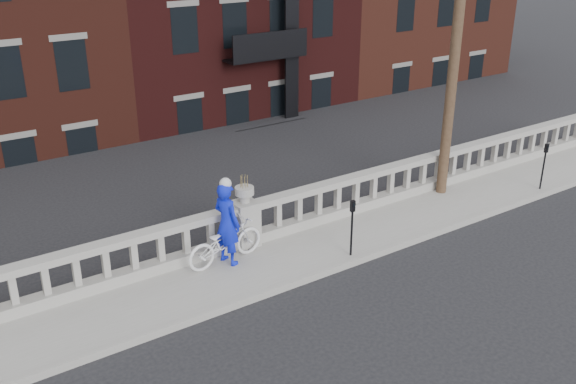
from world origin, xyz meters
name	(u,v)px	position (x,y,z in m)	size (l,w,h in m)	color
ground	(352,331)	(0.00, 0.00, 0.00)	(120.00, 120.00, 0.00)	black
sidewalk	(268,263)	(0.00, 3.00, 0.07)	(32.00, 2.20, 0.15)	gray
balustrade	(245,226)	(0.00, 3.95, 0.64)	(28.00, 0.34, 1.03)	gray
planter_pedestal	(245,218)	(0.00, 3.95, 0.83)	(0.55, 0.55, 1.76)	gray
lower_level	(39,30)	(0.56, 23.04, 2.63)	(80.00, 44.00, 20.80)	#605E59
utility_pole	(460,6)	(6.20, 3.60, 5.24)	(1.60, 0.28, 10.00)	#422D1E
parking_meter_c	(352,222)	(1.72, 2.15, 1.00)	(0.10, 0.09, 1.36)	black
parking_meter_d	(544,161)	(8.69, 2.15, 1.00)	(0.10, 0.09, 1.36)	black
bicycle	(225,242)	(-0.80, 3.50, 0.65)	(0.67, 1.91, 1.00)	white
cyclist	(227,223)	(-0.75, 3.45, 1.11)	(0.70, 0.46, 1.92)	#0E1DD3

